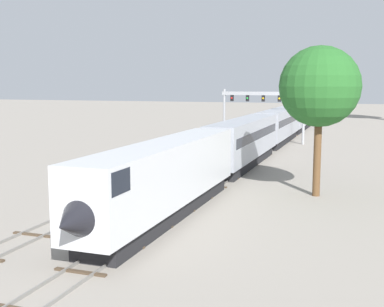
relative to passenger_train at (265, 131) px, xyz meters
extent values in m
plane|color=gray|center=(-2.00, -36.69, -2.60)|extent=(400.00, 400.00, 0.00)
cube|color=slate|center=(-0.72, 23.31, -2.52)|extent=(0.07, 200.00, 0.16)
cube|color=slate|center=(0.72, 23.31, -2.52)|extent=(0.07, 200.00, 0.16)
cube|color=#473828|center=(0.00, -42.69, -2.55)|extent=(2.60, 0.24, 0.10)
cube|color=#473828|center=(0.00, -38.69, -2.55)|extent=(2.60, 0.24, 0.10)
cube|color=#473828|center=(0.00, -34.69, -2.55)|extent=(2.60, 0.24, 0.10)
cube|color=#473828|center=(0.00, -30.69, -2.55)|extent=(2.60, 0.24, 0.10)
cube|color=#473828|center=(0.00, -26.69, -2.55)|extent=(2.60, 0.24, 0.10)
cube|color=#473828|center=(0.00, -22.69, -2.55)|extent=(2.60, 0.24, 0.10)
cube|color=#473828|center=(0.00, -18.69, -2.55)|extent=(2.60, 0.24, 0.10)
cube|color=#473828|center=(0.00, -14.69, -2.55)|extent=(2.60, 0.24, 0.10)
cube|color=#473828|center=(0.00, -10.69, -2.55)|extent=(2.60, 0.24, 0.10)
cube|color=#473828|center=(0.00, -6.69, -2.55)|extent=(2.60, 0.24, 0.10)
cube|color=#473828|center=(0.00, -2.69, -2.55)|extent=(2.60, 0.24, 0.10)
cube|color=#473828|center=(0.00, 1.31, -2.55)|extent=(2.60, 0.24, 0.10)
cube|color=#473828|center=(0.00, 5.31, -2.55)|extent=(2.60, 0.24, 0.10)
cube|color=#473828|center=(0.00, 9.31, -2.55)|extent=(2.60, 0.24, 0.10)
cube|color=#473828|center=(0.00, 13.31, -2.55)|extent=(2.60, 0.24, 0.10)
cube|color=#473828|center=(0.00, 17.31, -2.55)|extent=(2.60, 0.24, 0.10)
cube|color=#473828|center=(0.00, 21.31, -2.55)|extent=(2.60, 0.24, 0.10)
cube|color=#473828|center=(0.00, 25.31, -2.55)|extent=(2.60, 0.24, 0.10)
cube|color=#473828|center=(0.00, 29.31, -2.55)|extent=(2.60, 0.24, 0.10)
cube|color=#473828|center=(0.00, 33.31, -2.55)|extent=(2.60, 0.24, 0.10)
cube|color=#473828|center=(0.00, 37.31, -2.55)|extent=(2.60, 0.24, 0.10)
cube|color=#473828|center=(0.00, 41.31, -2.55)|extent=(2.60, 0.24, 0.10)
cube|color=#473828|center=(0.00, 45.31, -2.55)|extent=(2.60, 0.24, 0.10)
cube|color=#473828|center=(0.00, 49.31, -2.55)|extent=(2.60, 0.24, 0.10)
cube|color=#473828|center=(0.00, 53.31, -2.55)|extent=(2.60, 0.24, 0.10)
cube|color=#473828|center=(0.00, 57.31, -2.55)|extent=(2.60, 0.24, 0.10)
cube|color=#473828|center=(0.00, 61.31, -2.55)|extent=(2.60, 0.24, 0.10)
cube|color=#473828|center=(0.00, 65.31, -2.55)|extent=(2.60, 0.24, 0.10)
cube|color=#473828|center=(0.00, 69.31, -2.55)|extent=(2.60, 0.24, 0.10)
cube|color=#473828|center=(0.00, 73.31, -2.55)|extent=(2.60, 0.24, 0.10)
cube|color=#473828|center=(0.00, 77.31, -2.55)|extent=(2.60, 0.24, 0.10)
cube|color=#473828|center=(0.00, 81.31, -2.55)|extent=(2.60, 0.24, 0.10)
cube|color=#473828|center=(0.00, 85.31, -2.55)|extent=(2.60, 0.24, 0.10)
cube|color=#473828|center=(0.00, 89.31, -2.55)|extent=(2.60, 0.24, 0.10)
cube|color=#473828|center=(0.00, 93.31, -2.55)|extent=(2.60, 0.24, 0.10)
cube|color=#473828|center=(0.00, 97.31, -2.55)|extent=(2.60, 0.24, 0.10)
cube|color=#473828|center=(0.00, 101.31, -2.55)|extent=(2.60, 0.24, 0.10)
cube|color=#473828|center=(0.00, 105.31, -2.55)|extent=(2.60, 0.24, 0.10)
cube|color=#473828|center=(0.00, 109.31, -2.55)|extent=(2.60, 0.24, 0.10)
cube|color=#473828|center=(0.00, 113.31, -2.55)|extent=(2.60, 0.24, 0.10)
cube|color=#473828|center=(0.00, 117.31, -2.55)|extent=(2.60, 0.24, 0.10)
cube|color=#473828|center=(0.00, 121.31, -2.55)|extent=(2.60, 0.24, 0.10)
cube|color=slate|center=(-6.22, 3.31, -2.52)|extent=(0.07, 160.00, 0.16)
cube|color=slate|center=(-4.78, 3.31, -2.52)|extent=(0.07, 160.00, 0.16)
cube|color=#473828|center=(-5.50, -38.69, -2.55)|extent=(2.60, 0.24, 0.10)
cube|color=#473828|center=(-5.50, -34.69, -2.55)|extent=(2.60, 0.24, 0.10)
cube|color=#473828|center=(-5.50, -30.69, -2.55)|extent=(2.60, 0.24, 0.10)
cube|color=#473828|center=(-5.50, -26.69, -2.55)|extent=(2.60, 0.24, 0.10)
cube|color=#473828|center=(-5.50, -22.69, -2.55)|extent=(2.60, 0.24, 0.10)
cube|color=#473828|center=(-5.50, -18.69, -2.55)|extent=(2.60, 0.24, 0.10)
cube|color=#473828|center=(-5.50, -14.69, -2.55)|extent=(2.60, 0.24, 0.10)
cube|color=#473828|center=(-5.50, -10.69, -2.55)|extent=(2.60, 0.24, 0.10)
cube|color=#473828|center=(-5.50, -6.69, -2.55)|extent=(2.60, 0.24, 0.10)
cube|color=#473828|center=(-5.50, -2.69, -2.55)|extent=(2.60, 0.24, 0.10)
cube|color=#473828|center=(-5.50, 1.31, -2.55)|extent=(2.60, 0.24, 0.10)
cube|color=#473828|center=(-5.50, 5.31, -2.55)|extent=(2.60, 0.24, 0.10)
cube|color=#473828|center=(-5.50, 9.31, -2.55)|extent=(2.60, 0.24, 0.10)
cube|color=#473828|center=(-5.50, 13.31, -2.55)|extent=(2.60, 0.24, 0.10)
cube|color=#473828|center=(-5.50, 17.31, -2.55)|extent=(2.60, 0.24, 0.10)
cube|color=#473828|center=(-5.50, 21.31, -2.55)|extent=(2.60, 0.24, 0.10)
cube|color=#473828|center=(-5.50, 25.31, -2.55)|extent=(2.60, 0.24, 0.10)
cube|color=#473828|center=(-5.50, 29.31, -2.55)|extent=(2.60, 0.24, 0.10)
cube|color=#473828|center=(-5.50, 33.31, -2.55)|extent=(2.60, 0.24, 0.10)
cube|color=#473828|center=(-5.50, 37.31, -2.55)|extent=(2.60, 0.24, 0.10)
cube|color=#473828|center=(-5.50, 41.31, -2.55)|extent=(2.60, 0.24, 0.10)
cube|color=#473828|center=(-5.50, 45.31, -2.55)|extent=(2.60, 0.24, 0.10)
cube|color=#473828|center=(-5.50, 49.31, -2.55)|extent=(2.60, 0.24, 0.10)
cube|color=#473828|center=(-5.50, 53.31, -2.55)|extent=(2.60, 0.24, 0.10)
cube|color=#473828|center=(-5.50, 57.31, -2.55)|extent=(2.60, 0.24, 0.10)
cube|color=#473828|center=(-5.50, 61.31, -2.55)|extent=(2.60, 0.24, 0.10)
cube|color=#473828|center=(-5.50, 65.31, -2.55)|extent=(2.60, 0.24, 0.10)
cube|color=#473828|center=(-5.50, 69.31, -2.55)|extent=(2.60, 0.24, 0.10)
cube|color=#473828|center=(-5.50, 73.31, -2.55)|extent=(2.60, 0.24, 0.10)
cube|color=#473828|center=(-5.50, 77.31, -2.55)|extent=(2.60, 0.24, 0.10)
cube|color=#473828|center=(-5.50, 81.31, -2.55)|extent=(2.60, 0.24, 0.10)
cube|color=silver|center=(0.00, -32.48, 0.30)|extent=(3.00, 20.41, 3.80)
cone|color=black|center=(0.00, -42.89, -0.10)|extent=(2.88, 2.60, 2.88)
cube|color=black|center=(0.00, -41.49, 1.44)|extent=(3.04, 1.80, 1.10)
cube|color=black|center=(0.00, -32.48, -2.10)|extent=(2.52, 18.37, 1.00)
cube|color=#9EA3AD|center=(0.00, -11.08, 0.30)|extent=(3.00, 20.41, 3.80)
cube|color=black|center=(0.00, -11.08, 0.70)|extent=(3.04, 18.77, 0.90)
cube|color=black|center=(0.00, -11.08, -2.10)|extent=(2.52, 18.37, 1.00)
cube|color=#9EA3AD|center=(0.00, 10.33, 0.30)|extent=(3.00, 20.41, 3.80)
cube|color=black|center=(0.00, 10.33, 0.70)|extent=(3.04, 18.77, 0.90)
cube|color=black|center=(0.00, 10.33, -2.10)|extent=(2.52, 18.37, 1.00)
cube|color=#9EA3AD|center=(0.00, 31.74, 0.30)|extent=(3.00, 20.41, 3.80)
cube|color=black|center=(0.00, 31.74, 0.70)|extent=(3.04, 18.77, 0.90)
cube|color=black|center=(0.00, 31.74, -2.10)|extent=(2.52, 18.37, 1.00)
cylinder|color=#999BA0|center=(-8.00, 9.59, 1.23)|extent=(0.36, 0.36, 7.66)
cylinder|color=#999BA0|center=(3.50, 9.59, 1.23)|extent=(0.36, 0.36, 7.66)
cube|color=#999BA0|center=(-2.25, 9.59, 4.46)|extent=(12.10, 0.36, 0.50)
cube|color=black|center=(-6.85, 9.64, 3.76)|extent=(0.44, 0.32, 0.90)
sphere|color=red|center=(-6.85, 9.45, 3.76)|extent=(0.28, 0.28, 0.28)
cube|color=black|center=(-4.55, 9.64, 3.76)|extent=(0.44, 0.32, 0.90)
sphere|color=green|center=(-4.55, 9.45, 3.76)|extent=(0.28, 0.28, 0.28)
cube|color=black|center=(-2.25, 9.64, 3.76)|extent=(0.44, 0.32, 0.90)
sphere|color=yellow|center=(-2.25, 9.45, 3.76)|extent=(0.28, 0.28, 0.28)
cube|color=black|center=(0.05, 9.64, 3.76)|extent=(0.44, 0.32, 0.90)
sphere|color=yellow|center=(0.05, 9.45, 3.76)|extent=(0.28, 0.28, 0.28)
cube|color=black|center=(2.35, 9.64, 3.76)|extent=(0.44, 0.32, 0.90)
sphere|color=yellow|center=(2.35, 9.45, 3.76)|extent=(0.28, 0.28, 0.28)
cylinder|color=brown|center=(8.43, -23.20, 0.46)|extent=(0.56, 0.56, 6.13)
sphere|color=#235B23|center=(8.43, -23.20, 5.62)|extent=(5.98, 5.98, 5.98)
camera|label=1|loc=(11.80, -61.22, 5.80)|focal=46.70mm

